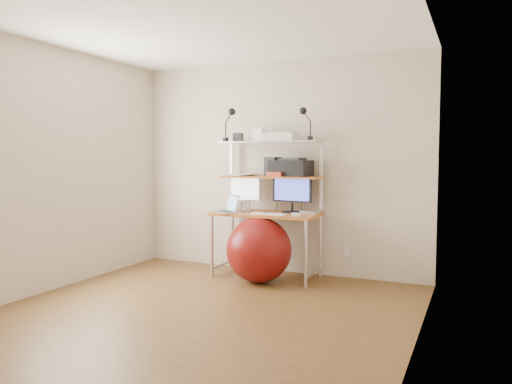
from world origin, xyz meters
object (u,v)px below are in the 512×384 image
monitor_black (292,191)px  laptop (229,209)px  monitor_silver (245,191)px  printer (291,168)px  exercise_ball (259,250)px

monitor_black → laptop: (-0.65, -0.30, -0.20)m
monitor_silver → printer: bearing=3.2°
laptop → printer: (0.63, 0.31, 0.47)m
monitor_black → laptop: size_ratio=1.29×
laptop → printer: bearing=67.5°
monitor_black → printer: 0.27m
monitor_silver → exercise_ball: 0.78m
monitor_silver → laptop: size_ratio=1.17×
printer → exercise_ball: size_ratio=0.66×
monitor_black → laptop: monitor_black is taller
monitor_silver → monitor_black: 0.57m
laptop → exercise_ball: 0.60m
monitor_silver → laptop: monitor_silver is taller
monitor_black → laptop: bearing=-149.4°
monitor_silver → exercise_ball: bearing=-48.1°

